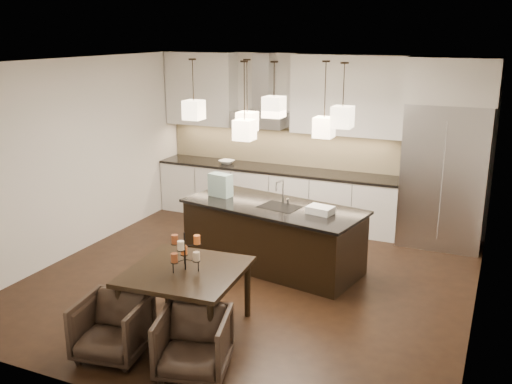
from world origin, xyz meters
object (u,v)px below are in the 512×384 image
at_px(island_body, 273,237).
at_px(dining_table, 187,300).
at_px(refrigerator, 444,176).
at_px(armchair_left, 112,328).
at_px(armchair_right, 193,343).

height_order(island_body, dining_table, island_body).
distance_m(refrigerator, island_body, 2.78).
relative_size(refrigerator, island_body, 0.90).
bearing_deg(island_body, armchair_left, -91.79).
height_order(refrigerator, armchair_right, refrigerator).
xyz_separation_m(dining_table, armchair_right, (0.47, -0.67, -0.05)).
bearing_deg(armchair_right, dining_table, 109.65).
height_order(armchair_left, armchair_right, same).
xyz_separation_m(armchair_left, armchair_right, (0.89, 0.07, -0.00)).
bearing_deg(dining_table, island_body, 80.23).
distance_m(dining_table, armchair_right, 0.83).
distance_m(refrigerator, armchair_left, 5.32).
bearing_deg(dining_table, armchair_left, -123.67).
distance_m(island_body, dining_table, 2.02).
bearing_deg(armchair_left, dining_table, 51.96).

